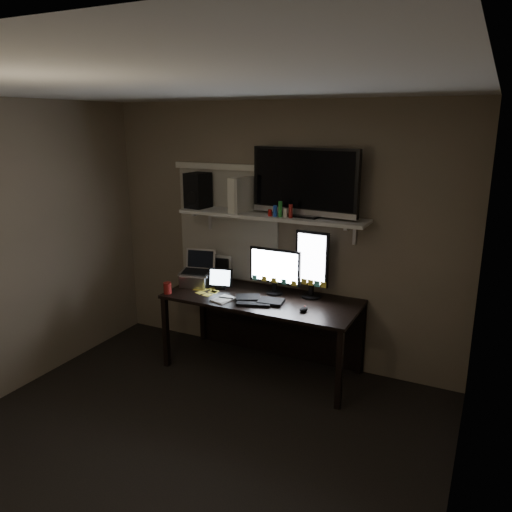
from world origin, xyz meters
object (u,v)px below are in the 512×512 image
Objects in this scene: desk at (267,311)px; monitor_landscape at (275,271)px; mouse at (304,309)px; laptop at (195,269)px; speaker at (198,190)px; keyboard at (259,300)px; cup at (167,288)px; tablet at (221,279)px; tv at (305,183)px; game_console at (241,195)px; monitor_portrait at (312,264)px.

desk is 0.41m from monitor_landscape.
monitor_landscape is at bearing 147.73° from mouse.
laptop is 0.78m from speaker.
cup is (-0.87, -0.19, 0.04)m from keyboard.
mouse is at bearing -35.76° from monitor_landscape.
tablet is 0.28m from laptop.
tv is (1.05, 0.20, 0.88)m from laptop.
game_console reaches higher than desk.
cup is at bearing -151.81° from tablet.
mouse reaches higher than keyboard.
tv reaches higher than monitor_portrait.
tablet is at bearing -20.03° from speaker.
speaker reaches higher than mouse.
monitor_landscape is 0.55m from mouse.
speaker is at bearing -173.38° from tv.
monitor_portrait is 5.88× the size of cup.
desk is at bearing -0.89° from speaker.
tv is (0.24, 0.08, 0.83)m from monitor_landscape.
mouse is 1.33m from cup.
tablet is at bearing 145.19° from keyboard.
tablet reaches higher than keyboard.
monitor_portrait is 1.87× the size of laptop.
tv reaches higher than speaker.
cup is 1.00m from speaker.
keyboard is (-0.38, -0.31, -0.30)m from monitor_portrait.
monitor_landscape is at bearing -3.69° from laptop.
tv is at bearing -0.43° from tablet.
desk is 16.64× the size of cup.
monitor_landscape is 0.81m from laptop.
monitor_landscape reaches higher than keyboard.
desk is at bearing 77.92° from keyboard.
game_console reaches higher than monitor_portrait.
monitor_landscape is at bearing -156.71° from tv.
monitor_portrait reaches higher than cup.
monitor_landscape is at bearing 62.82° from keyboard.
monitor_portrait is (0.34, 0.06, 0.09)m from monitor_landscape.
laptop is 0.36m from cup.
laptop is at bearing -145.35° from game_console.
speaker is (-0.82, 0.31, 0.91)m from keyboard.
tv is (-0.10, 0.02, 0.74)m from monitor_portrait.
game_console is at bearing -170.42° from tv.
game_console is 0.95× the size of speaker.
monitor_landscape is at bearing 26.00° from desk.
game_console is at bearing -174.48° from monitor_portrait.
tv is at bearing 31.04° from keyboard.
monitor_landscape reaches higher than laptop.
game_console is at bearing 121.69° from keyboard.
speaker reaches higher than tablet.
laptop is (-1.14, -0.18, -0.15)m from monitor_portrait.
monitor_portrait is (0.41, 0.09, 0.49)m from desk.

